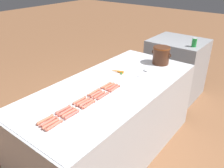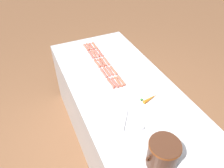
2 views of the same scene
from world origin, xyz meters
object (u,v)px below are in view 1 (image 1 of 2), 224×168
object	(u,v)px
hot_dog_10	(51,124)
hot_dog_12	(86,103)
hot_dog_0	(45,120)
hot_dog_6	(66,111)
hot_dog_11	(69,113)
hot_dog_13	(99,95)
hot_dog_3	(94,92)
hot_dog_9	(109,86)
hot_dog_2	(79,100)
hot_dog_16	(72,114)
carrot	(117,71)
bean_pot	(161,55)
hot_dog_19	(114,89)
hot_dog_7	(83,102)
hot_dog_8	(96,94)
hot_dog_14	(112,87)
soda_can	(194,42)
hot_dog_17	(88,104)
hot_dog_1	(63,110)
hot_dog_4	(106,85)
serving_spoon	(146,72)
hot_dog_5	(49,122)
hot_dog_18	(103,96)
hot_dog_15	(54,125)
back_cabinet	(175,68)

from	to	relation	value
hot_dog_10	hot_dog_12	world-z (taller)	same
hot_dog_0	hot_dog_6	distance (m)	0.18
hot_dog_11	hot_dog_13	xyz separation A→B (m)	(-0.00, 0.38, 0.00)
hot_dog_3	hot_dog_9	bearing A→B (deg)	79.08
hot_dog_0	hot_dog_2	xyz separation A→B (m)	(0.00, 0.37, 0.00)
hot_dog_2	hot_dog_10	xyz separation A→B (m)	(0.08, -0.38, 0.00)
hot_dog_16	carrot	distance (m)	0.94
bean_pot	hot_dog_6	bearing A→B (deg)	-94.03
hot_dog_13	hot_dog_6	bearing A→B (deg)	-95.36
hot_dog_12	hot_dog_19	bearing A→B (deg)	84.21
hot_dog_7	hot_dog_19	bearing A→B (deg)	79.38
hot_dog_11	bean_pot	world-z (taller)	bean_pot
hot_dog_8	hot_dog_14	distance (m)	0.20
soda_can	hot_dog_14	bearing A→B (deg)	-97.73
hot_dog_2	hot_dog_17	world-z (taller)	same
hot_dog_3	hot_dog_10	size ratio (longest dim) A/B	1.00
hot_dog_13	hot_dog_0	bearing A→B (deg)	-97.79
hot_dog_3	hot_dog_7	bearing A→B (deg)	-78.12
hot_dog_1	hot_dog_12	xyz separation A→B (m)	(0.07, 0.20, 0.00)
hot_dog_4	serving_spoon	size ratio (longest dim) A/B	0.70
hot_dog_10	hot_dog_12	bearing A→B (deg)	90.38
hot_dog_9	hot_dog_16	world-z (taller)	same
hot_dog_8	hot_dog_4	bearing A→B (deg)	100.99
hot_dog_10	hot_dog_16	size ratio (longest dim) A/B	1.00
hot_dog_5	hot_dog_8	size ratio (longest dim) A/B	1.00
hot_dog_12	serving_spoon	world-z (taller)	hot_dog_12
hot_dog_4	hot_dog_19	size ratio (longest dim) A/B	1.00
hot_dog_17	carrot	xyz separation A→B (m)	(-0.23, 0.72, 0.00)
hot_dog_8	hot_dog_6	bearing A→B (deg)	-89.65
hot_dog_14	carrot	size ratio (longest dim) A/B	0.93
hot_dog_2	hot_dog_14	xyz separation A→B (m)	(0.08, 0.38, 0.00)
hot_dog_10	hot_dog_17	xyz separation A→B (m)	(0.04, 0.38, 0.00)
hot_dog_18	hot_dog_10	bearing A→B (deg)	-93.77
hot_dog_12	hot_dog_15	xyz separation A→B (m)	(0.04, -0.38, 0.00)
hot_dog_2	hot_dog_13	xyz separation A→B (m)	(0.08, 0.18, 0.00)
hot_dog_8	carrot	distance (m)	0.56
soda_can	hot_dog_13	bearing A→B (deg)	-96.87
hot_dog_14	hot_dog_15	bearing A→B (deg)	-87.32
hot_dog_2	hot_dog_3	distance (m)	0.19
hot_dog_16	hot_dog_7	bearing A→B (deg)	109.99
hot_dog_3	hot_dog_4	bearing A→B (deg)	89.98
hot_dog_1	hot_dog_3	world-z (taller)	same
hot_dog_6	hot_dog_18	world-z (taller)	same
hot_dog_14	hot_dog_15	xyz separation A→B (m)	(0.04, -0.76, 0.00)
hot_dog_4	hot_dog_15	distance (m)	0.76
hot_dog_15	hot_dog_3	bearing A→B (deg)	100.99
hot_dog_15	back_cabinet	bearing A→B (deg)	92.62
hot_dog_10	hot_dog_13	bearing A→B (deg)	90.01
back_cabinet	hot_dog_9	distance (m)	1.82
back_cabinet	hot_dog_18	world-z (taller)	back_cabinet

